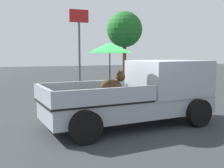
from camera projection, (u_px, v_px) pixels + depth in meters
ground_plane at (129, 125)px, 8.08m from camera, size 80.00×80.00×0.00m
pickup_truck_main at (143, 92)px, 8.17m from camera, size 5.17×2.53×2.41m
parked_sedan_near at (158, 75)px, 18.05m from camera, size 4.39×2.17×1.33m
motel_sign at (79, 32)px, 19.66m from camera, size 1.40×0.16×5.26m
tree_by_lot at (124, 30)px, 22.32m from camera, size 2.91×2.91×5.55m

